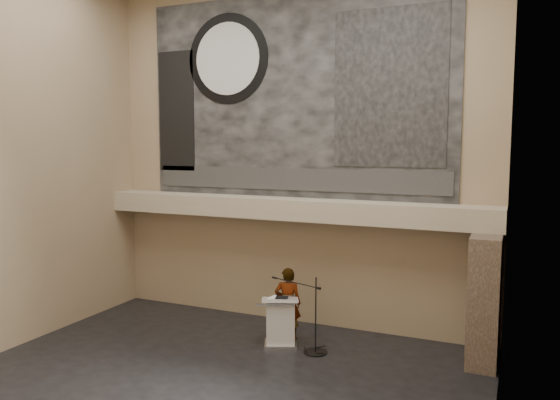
% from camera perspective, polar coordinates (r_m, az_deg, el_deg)
% --- Properties ---
extents(floor, '(10.00, 10.00, 0.00)m').
position_cam_1_polar(floor, '(11.06, -7.11, -18.41)').
color(floor, black).
rests_on(floor, ground).
extents(wall_back, '(10.00, 0.02, 8.50)m').
position_cam_1_polar(wall_back, '(13.65, 1.37, 4.72)').
color(wall_back, '#907D5B').
rests_on(wall_back, floor).
extents(wall_front, '(10.00, 0.02, 8.50)m').
position_cam_1_polar(wall_front, '(6.98, -24.78, 2.83)').
color(wall_front, '#907D5B').
rests_on(wall_front, floor).
extents(wall_left, '(0.02, 8.00, 8.50)m').
position_cam_1_polar(wall_left, '(13.37, -26.10, 4.07)').
color(wall_left, '#907D5B').
rests_on(wall_left, floor).
extents(wall_right, '(0.02, 8.00, 8.50)m').
position_cam_1_polar(wall_right, '(8.61, 22.39, 3.45)').
color(wall_right, '#907D5B').
rests_on(wall_right, floor).
extents(soffit, '(10.00, 0.80, 0.50)m').
position_cam_1_polar(soffit, '(13.37, 0.70, -0.90)').
color(soffit, tan).
rests_on(soffit, wall_back).
extents(sprinkler_left, '(0.04, 0.04, 0.06)m').
position_cam_1_polar(sprinkler_left, '(14.07, -5.39, -1.73)').
color(sprinkler_left, '#B2893D').
rests_on(sprinkler_left, soffit).
extents(sprinkler_right, '(0.04, 0.04, 0.06)m').
position_cam_1_polar(sprinkler_right, '(12.74, 8.49, -2.59)').
color(sprinkler_right, '#B2893D').
rests_on(sprinkler_right, soffit).
extents(banner, '(8.00, 0.05, 5.00)m').
position_cam_1_polar(banner, '(13.66, 1.33, 10.80)').
color(banner, black).
rests_on(banner, wall_back).
extents(banner_text_strip, '(7.76, 0.02, 0.55)m').
position_cam_1_polar(banner_text_strip, '(13.61, 1.25, 2.18)').
color(banner_text_strip, '#2B2B2B').
rests_on(banner_text_strip, banner).
extents(banner_clock_rim, '(2.30, 0.02, 2.30)m').
position_cam_1_polar(banner_clock_rim, '(14.52, -5.51, 14.47)').
color(banner_clock_rim, black).
rests_on(banner_clock_rim, banner).
extents(banner_clock_face, '(1.84, 0.02, 1.84)m').
position_cam_1_polar(banner_clock_face, '(14.51, -5.55, 14.48)').
color(banner_clock_face, silver).
rests_on(banner_clock_face, banner).
extents(banner_building_print, '(2.60, 0.02, 3.60)m').
position_cam_1_polar(banner_building_print, '(12.90, 11.35, 11.41)').
color(banner_building_print, black).
rests_on(banner_building_print, banner).
extents(banner_brick_print, '(1.10, 0.02, 3.20)m').
position_cam_1_polar(banner_brick_print, '(15.24, -10.77, 9.08)').
color(banner_brick_print, black).
rests_on(banner_brick_print, banner).
extents(stone_pier, '(0.60, 1.40, 2.70)m').
position_cam_1_polar(stone_pier, '(12.20, 20.60, -9.65)').
color(stone_pier, '#44352A').
rests_on(stone_pier, floor).
extents(lectern, '(0.97, 0.85, 1.14)m').
position_cam_1_polar(lectern, '(12.53, 0.05, -12.64)').
color(lectern, silver).
rests_on(lectern, floor).
extents(binder, '(0.32, 0.28, 0.04)m').
position_cam_1_polar(binder, '(12.35, 0.18, -10.18)').
color(binder, black).
rests_on(binder, lectern).
extents(papers, '(0.26, 0.34, 0.00)m').
position_cam_1_polar(papers, '(12.42, -0.54, -10.16)').
color(papers, white).
rests_on(papers, lectern).
extents(speaker_person, '(0.71, 0.57, 1.69)m').
position_cam_1_polar(speaker_person, '(12.87, 0.82, -10.76)').
color(speaker_person, silver).
rests_on(speaker_person, floor).
extents(mic_stand, '(1.50, 0.70, 1.68)m').
position_cam_1_polar(mic_stand, '(12.32, 3.55, -14.47)').
color(mic_stand, black).
rests_on(mic_stand, floor).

